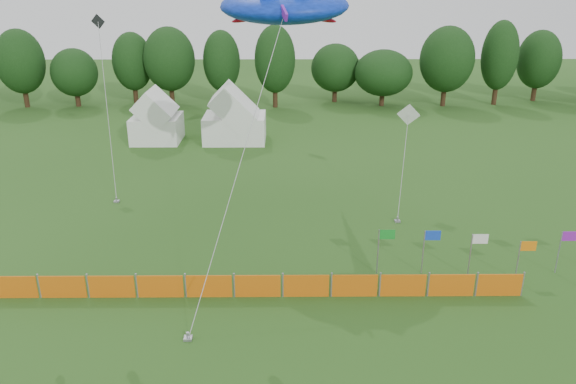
{
  "coord_description": "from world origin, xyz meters",
  "views": [
    {
      "loc": [
        -0.15,
        -12.73,
        12.37
      ],
      "look_at": [
        0.0,
        6.0,
        5.2
      ],
      "focal_mm": 35.0,
      "sensor_mm": 36.0,
      "label": 1
    }
  ],
  "objects_px": {
    "barrier_fence": "(257,286)",
    "tent_right": "(235,119)",
    "tent_left": "(156,120)",
    "stingray_kite": "(285,6)"
  },
  "relations": [
    {
      "from": "barrier_fence",
      "to": "tent_right",
      "type": "bearing_deg",
      "value": 96.74
    },
    {
      "from": "tent_right",
      "to": "barrier_fence",
      "type": "height_order",
      "value": "tent_right"
    },
    {
      "from": "tent_left",
      "to": "barrier_fence",
      "type": "xyz_separation_m",
      "value": [
        9.07,
        -23.83,
        -1.2
      ]
    },
    {
      "from": "tent_left",
      "to": "stingray_kite",
      "type": "distance_m",
      "value": 20.32
    },
    {
      "from": "tent_right",
      "to": "barrier_fence",
      "type": "distance_m",
      "value": 24.02
    },
    {
      "from": "stingray_kite",
      "to": "tent_right",
      "type": "bearing_deg",
      "value": 105.04
    },
    {
      "from": "stingray_kite",
      "to": "tent_left",
      "type": "bearing_deg",
      "value": 124.62
    },
    {
      "from": "tent_left",
      "to": "tent_right",
      "type": "bearing_deg",
      "value": -0.02
    },
    {
      "from": "barrier_fence",
      "to": "stingray_kite",
      "type": "height_order",
      "value": "stingray_kite"
    },
    {
      "from": "barrier_fence",
      "to": "stingray_kite",
      "type": "xyz_separation_m",
      "value": [
        1.17,
        8.99,
        10.57
      ]
    }
  ]
}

